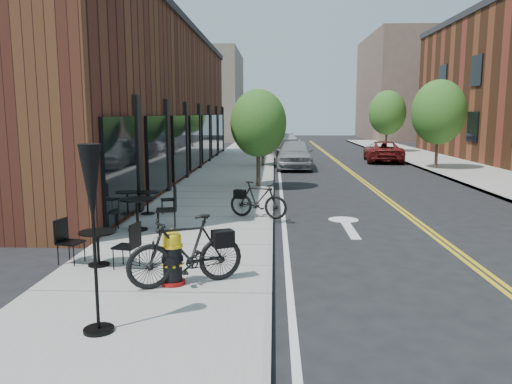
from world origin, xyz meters
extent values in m
plane|color=black|center=(0.00, 0.00, 0.00)|extent=(120.00, 120.00, 0.00)
cube|color=#9E9B93|center=(-2.00, 10.00, 0.06)|extent=(4.00, 70.00, 0.12)
cube|color=#3F1B14|center=(-6.50, 14.00, 3.50)|extent=(5.00, 28.00, 7.00)
cube|color=#726656|center=(-8.00, 48.00, 5.00)|extent=(8.00, 14.00, 10.00)
cube|color=brown|center=(16.00, 50.00, 6.00)|extent=(10.00, 16.00, 12.00)
cylinder|color=#382B1E|center=(-0.60, 9.00, 0.93)|extent=(0.16, 0.16, 1.61)
ellipsoid|color=#275B1C|center=(-0.60, 9.00, 2.61)|extent=(2.20, 2.20, 2.64)
cylinder|color=#382B1E|center=(-0.60, 17.00, 0.96)|extent=(0.16, 0.16, 1.68)
ellipsoid|color=#275B1C|center=(-0.60, 17.00, 2.72)|extent=(2.30, 2.30, 2.76)
cylinder|color=#382B1E|center=(-0.60, 25.00, 0.91)|extent=(0.16, 0.16, 1.57)
ellipsoid|color=#275B1C|center=(-0.60, 25.00, 2.54)|extent=(2.10, 2.10, 2.52)
cylinder|color=#382B1E|center=(-0.60, 33.00, 0.98)|extent=(0.16, 0.16, 1.71)
ellipsoid|color=#275B1C|center=(-0.60, 33.00, 2.79)|extent=(2.40, 2.40, 2.88)
cylinder|color=#382B1E|center=(8.60, 16.00, 1.03)|extent=(0.16, 0.16, 1.82)
ellipsoid|color=#275B1C|center=(8.60, 16.00, 3.06)|extent=(2.80, 2.80, 3.36)
cylinder|color=#382B1E|center=(8.60, 28.00, 1.03)|extent=(0.16, 0.16, 1.82)
ellipsoid|color=#275B1C|center=(8.60, 28.00, 3.06)|extent=(2.80, 2.80, 3.36)
cylinder|color=maroon|center=(-1.68, -2.61, 0.15)|extent=(0.54, 0.54, 0.06)
cylinder|color=black|center=(-1.68, -2.61, 0.46)|extent=(0.42, 0.42, 0.62)
cylinder|color=yellow|center=(-1.68, -2.61, 0.79)|extent=(0.47, 0.47, 0.04)
cylinder|color=yellow|center=(-1.68, -2.61, 0.87)|extent=(0.40, 0.40, 0.15)
ellipsoid|color=yellow|center=(-1.68, -2.61, 0.95)|extent=(0.39, 0.39, 0.18)
cylinder|color=yellow|center=(-1.68, -2.61, 1.05)|extent=(0.07, 0.07, 0.06)
imported|color=black|center=(-1.44, -2.63, 0.71)|extent=(2.03, 1.32, 1.19)
imported|color=black|center=(-0.41, 2.90, 0.63)|extent=(1.74, 1.03, 1.01)
cylinder|color=black|center=(-3.30, -1.62, 0.13)|extent=(0.48, 0.48, 0.03)
cylinder|color=black|center=(-3.30, -1.62, 0.45)|extent=(0.06, 0.06, 0.63)
cylinder|color=black|center=(-3.30, -1.62, 0.77)|extent=(0.82, 0.82, 0.03)
cylinder|color=black|center=(-3.35, 1.30, 0.14)|extent=(0.55, 0.55, 0.03)
cylinder|color=black|center=(-3.35, 1.30, 0.51)|extent=(0.08, 0.08, 0.76)
cylinder|color=black|center=(-3.35, 1.30, 0.90)|extent=(0.96, 0.96, 0.03)
cylinder|color=black|center=(-3.60, 3.30, 0.13)|extent=(0.48, 0.48, 0.03)
cylinder|color=black|center=(-3.60, 3.30, 0.44)|extent=(0.07, 0.07, 0.62)
cylinder|color=black|center=(-3.60, 3.30, 0.75)|extent=(0.83, 0.83, 0.03)
cylinder|color=black|center=(-2.29, -4.49, 0.14)|extent=(0.40, 0.40, 0.04)
cylinder|color=black|center=(-2.29, -4.49, 1.34)|extent=(0.04, 0.04, 2.39)
cone|color=black|center=(-2.29, -4.49, 2.07)|extent=(0.29, 0.29, 1.06)
imported|color=#909498|center=(1.13, 16.63, 0.81)|extent=(2.04, 4.81, 1.62)
imported|color=black|center=(0.80, 20.66, 0.69)|extent=(1.63, 4.22, 1.37)
imported|color=silver|center=(0.80, 25.80, 0.79)|extent=(2.61, 5.57, 1.57)
imported|color=maroon|center=(6.82, 20.71, 0.65)|extent=(2.65, 4.89, 1.30)
camera|label=1|loc=(0.02, -10.65, 2.97)|focal=35.00mm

